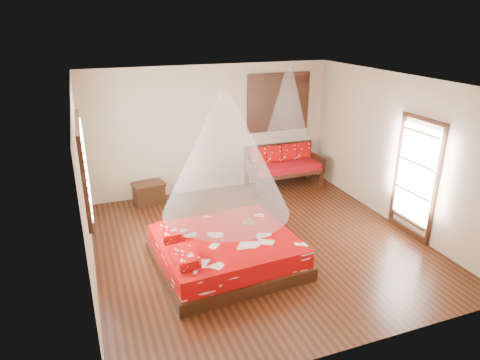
% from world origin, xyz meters
% --- Properties ---
extents(room, '(5.54, 5.54, 2.84)m').
position_xyz_m(room, '(0.00, 0.00, 1.40)').
color(room, black).
rests_on(room, ground).
extents(bed, '(2.28, 2.09, 0.64)m').
position_xyz_m(bed, '(-0.78, -0.47, 0.25)').
color(bed, black).
rests_on(bed, floor).
extents(daybed, '(1.73, 0.77, 0.94)m').
position_xyz_m(daybed, '(1.60, 2.38, 0.52)').
color(daybed, black).
rests_on(daybed, floor).
extents(storage_chest, '(0.70, 0.56, 0.44)m').
position_xyz_m(storage_chest, '(-1.51, 2.45, 0.23)').
color(storage_chest, black).
rests_on(storage_chest, floor).
extents(shutter_panel, '(1.52, 0.06, 1.32)m').
position_xyz_m(shutter_panel, '(1.60, 2.72, 1.90)').
color(shutter_panel, black).
rests_on(shutter_panel, wall_back).
extents(window_left, '(0.10, 1.74, 1.34)m').
position_xyz_m(window_left, '(-2.71, 0.20, 1.70)').
color(window_left, black).
rests_on(window_left, wall_left).
extents(glazed_door, '(0.08, 1.02, 2.16)m').
position_xyz_m(glazed_door, '(2.72, -0.60, 1.07)').
color(glazed_door, black).
rests_on(glazed_door, floor).
extents(wine_tray, '(0.22, 0.22, 0.19)m').
position_xyz_m(wine_tray, '(-0.25, -0.14, 0.55)').
color(wine_tray, brown).
rests_on(wine_tray, bed).
extents(mosquito_net_main, '(1.93, 1.93, 1.80)m').
position_xyz_m(mosquito_net_main, '(-0.76, -0.46, 1.85)').
color(mosquito_net_main, white).
rests_on(mosquito_net_main, ceiling).
extents(mosquito_net_daybed, '(0.92, 0.92, 1.50)m').
position_xyz_m(mosquito_net_daybed, '(1.60, 2.25, 2.00)').
color(mosquito_net_daybed, white).
rests_on(mosquito_net_daybed, ceiling).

